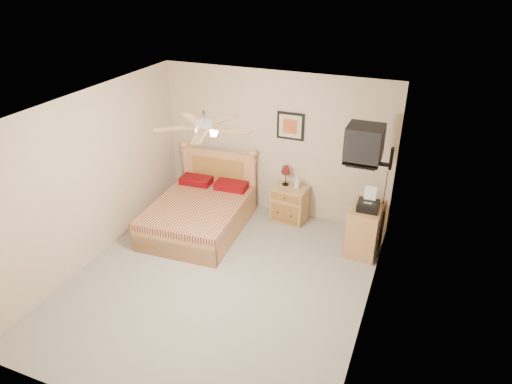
# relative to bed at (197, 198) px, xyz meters

# --- Properties ---
(floor) EXTENTS (4.50, 4.50, 0.00)m
(floor) POSITION_rel_bed_xyz_m (0.92, -1.12, -0.59)
(floor) COLOR gray
(floor) RESTS_ON ground
(ceiling) EXTENTS (4.00, 4.50, 0.04)m
(ceiling) POSITION_rel_bed_xyz_m (0.92, -1.12, 1.91)
(ceiling) COLOR white
(ceiling) RESTS_ON ground
(wall_back) EXTENTS (4.00, 0.04, 2.50)m
(wall_back) POSITION_rel_bed_xyz_m (0.92, 1.13, 0.66)
(wall_back) COLOR #CAB295
(wall_back) RESTS_ON ground
(wall_front) EXTENTS (4.00, 0.04, 2.50)m
(wall_front) POSITION_rel_bed_xyz_m (0.92, -3.37, 0.66)
(wall_front) COLOR #CAB295
(wall_front) RESTS_ON ground
(wall_left) EXTENTS (0.04, 4.50, 2.50)m
(wall_left) POSITION_rel_bed_xyz_m (-1.08, -1.12, 0.66)
(wall_left) COLOR #CAB295
(wall_left) RESTS_ON ground
(wall_right) EXTENTS (0.04, 4.50, 2.50)m
(wall_right) POSITION_rel_bed_xyz_m (2.92, -1.12, 0.66)
(wall_right) COLOR #CAB295
(wall_right) RESTS_ON ground
(bed) EXTENTS (1.50, 1.91, 1.19)m
(bed) POSITION_rel_bed_xyz_m (0.00, 0.00, 0.00)
(bed) COLOR tan
(bed) RESTS_ON ground
(nightstand) EXTENTS (0.60, 0.47, 0.62)m
(nightstand) POSITION_rel_bed_xyz_m (1.30, 0.88, -0.29)
(nightstand) COLOR #A47F49
(nightstand) RESTS_ON ground
(table_lamp) EXTENTS (0.22, 0.22, 0.35)m
(table_lamp) POSITION_rel_bed_xyz_m (1.19, 0.97, 0.20)
(table_lamp) COLOR #581312
(table_lamp) RESTS_ON nightstand
(lotion_bottle) EXTENTS (0.10, 0.10, 0.23)m
(lotion_bottle) POSITION_rel_bed_xyz_m (1.41, 0.91, 0.14)
(lotion_bottle) COLOR silver
(lotion_bottle) RESTS_ON nightstand
(framed_picture) EXTENTS (0.46, 0.04, 0.46)m
(framed_picture) POSITION_rel_bed_xyz_m (1.19, 1.11, 1.03)
(framed_picture) COLOR black
(framed_picture) RESTS_ON wall_back
(dresser) EXTENTS (0.50, 0.68, 0.78)m
(dresser) POSITION_rel_bed_xyz_m (2.65, 0.41, -0.21)
(dresser) COLOR #AA7542
(dresser) RESTS_ON ground
(fax_machine) EXTENTS (0.32, 0.34, 0.33)m
(fax_machine) POSITION_rel_bed_xyz_m (2.67, 0.33, 0.35)
(fax_machine) COLOR black
(fax_machine) RESTS_ON dresser
(magazine_lower) EXTENTS (0.21, 0.27, 0.02)m
(magazine_lower) POSITION_rel_bed_xyz_m (2.65, 0.63, 0.19)
(magazine_lower) COLOR #C2B49A
(magazine_lower) RESTS_ON dresser
(magazine_upper) EXTENTS (0.30, 0.32, 0.02)m
(magazine_upper) POSITION_rel_bed_xyz_m (2.67, 0.62, 0.21)
(magazine_upper) COLOR gray
(magazine_upper) RESTS_ON magazine_lower
(wall_tv) EXTENTS (0.56, 0.46, 0.58)m
(wall_tv) POSITION_rel_bed_xyz_m (2.67, 0.22, 1.22)
(wall_tv) COLOR black
(wall_tv) RESTS_ON wall_right
(ceiling_fan) EXTENTS (1.14, 1.14, 0.28)m
(ceiling_fan) POSITION_rel_bed_xyz_m (0.92, -1.32, 1.77)
(ceiling_fan) COLOR white
(ceiling_fan) RESTS_ON ceiling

